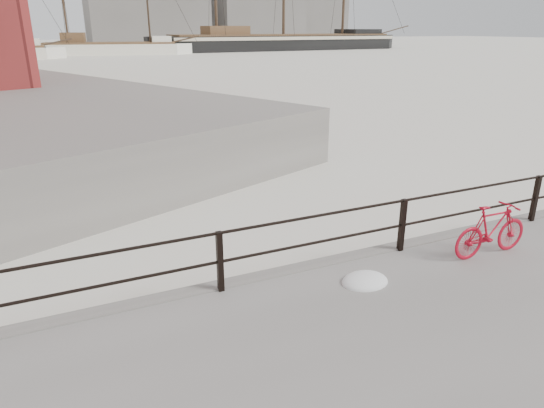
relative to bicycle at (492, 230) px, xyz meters
name	(u,v)px	position (x,y,z in m)	size (l,w,h in m)	color
ground	(522,233)	(2.17, 0.98, -0.84)	(400.00, 400.00, 0.00)	white
guardrail	(535,199)	(2.17, 0.83, 0.01)	(28.00, 0.10, 1.00)	black
bicycle	(492,230)	(0.00, 0.00, 0.00)	(1.62, 0.24, 0.98)	#B20B20
barque_black	(283,50)	(37.81, 85.91, -0.84)	(61.94, 20.27, 34.91)	black
schooner_mid	(112,55)	(4.12, 81.93, -0.84)	(28.36, 12.00, 20.45)	white
industrial_west	(147,9)	(22.17, 140.98, 8.16)	(32.00, 18.00, 18.00)	gray
industrial_mid	(255,1)	(57.17, 145.98, 11.16)	(26.00, 20.00, 24.00)	gray
industrial_east	(311,19)	(80.17, 150.98, 6.16)	(20.00, 16.00, 14.00)	gray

